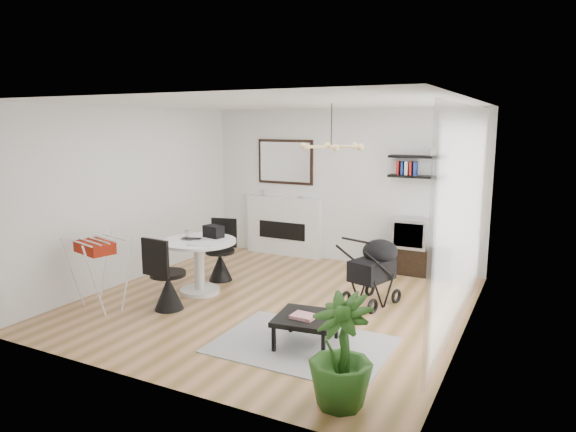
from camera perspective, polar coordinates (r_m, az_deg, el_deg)
The scene contains 25 objects.
floor at distance 7.21m, azimuth -1.59°, elevation -9.59°, with size 5.00×5.00×0.00m, color olive.
ceiling at distance 6.79m, azimuth -1.70°, elevation 12.38°, with size 5.00×5.00×0.00m, color white.
wall_back at distance 9.12m, azimuth 5.91°, elevation 3.28°, with size 5.00×5.00×0.00m, color white.
wall_left at distance 8.35m, azimuth -16.89°, elevation 2.25°, with size 5.00×5.00×0.00m, color white.
wall_right at distance 6.10m, azimuth 19.45°, elevation -0.70°, with size 5.00×5.00×0.00m, color white.
sheer_curtain at distance 6.31m, azimuth 18.80°, elevation -0.32°, with size 0.04×3.60×2.60m, color white.
fireplace at distance 9.60m, azimuth -0.46°, elevation -0.33°, with size 1.50×0.17×2.16m.
shelf_lower at distance 8.58m, azimuth 14.08°, elevation 4.27°, with size 0.90×0.25×0.04m, color black.
shelf_upper at distance 8.55m, azimuth 14.18°, elevation 6.40°, with size 0.90×0.25×0.04m, color black.
pendant_lamp at distance 6.76m, azimuth 4.82°, elevation 7.70°, with size 0.90×0.90×0.10m, color tan, non-canonical shape.
tv_console at distance 8.74m, azimuth 13.56°, elevation -4.79°, with size 1.19×0.42×0.45m, color black.
crt_tv at distance 8.63m, azimuth 13.58°, elevation -1.81°, with size 0.55×0.48×0.48m.
dining_table at distance 7.57m, azimuth -9.85°, elevation -4.64°, with size 1.08×1.08×0.79m.
laptop at distance 7.51m, azimuth -10.78°, elevation -2.59°, with size 0.30×0.19×0.02m, color black.
black_bag at distance 7.65m, azimuth -8.28°, elevation -1.71°, with size 0.29×0.17×0.17m, color black.
newspaper at distance 7.28m, azimuth -9.50°, elevation -3.02°, with size 0.36×0.30×0.01m, color silver.
drinking_glass at distance 7.79m, azimuth -11.18°, elevation -1.90°, with size 0.05×0.05×0.09m, color white.
chair_far at distance 8.20m, azimuth -7.49°, elevation -5.00°, with size 0.49×0.50×0.96m.
chair_near at distance 7.04m, azimuth -13.27°, elevation -7.65°, with size 0.48×0.49×1.00m.
drying_rack at distance 7.29m, azimuth -20.14°, elevation -5.85°, with size 0.77×0.75×0.96m.
stroller at distance 7.17m, azimuth 9.55°, elevation -6.30°, with size 0.70×0.89×0.99m.
rug at distance 5.92m, azimuth 1.57°, elevation -14.12°, with size 1.91×1.38×0.01m, color #A3A3A3.
coffee_table at distance 5.80m, azimuth 2.03°, elevation -11.39°, with size 0.73×0.73×0.33m.
magazines at distance 5.72m, azimuth 1.75°, elevation -11.07°, with size 0.26×0.20×0.04m, color #C53143.
potted_plant at distance 4.61m, azimuth 5.89°, elevation -14.74°, with size 0.56×0.56×1.01m, color #245016.
Camera 1 is at (3.25, -5.95, 2.44)m, focal length 32.00 mm.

